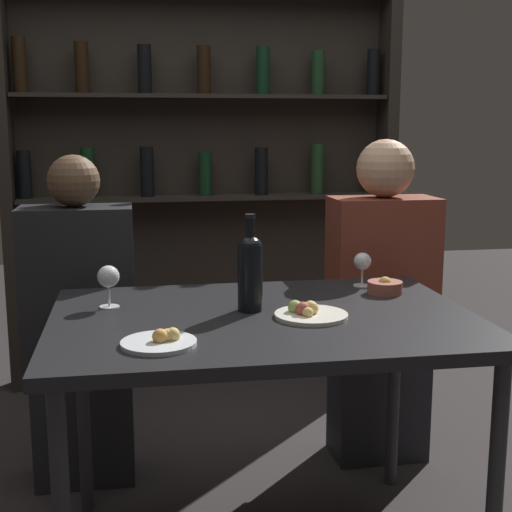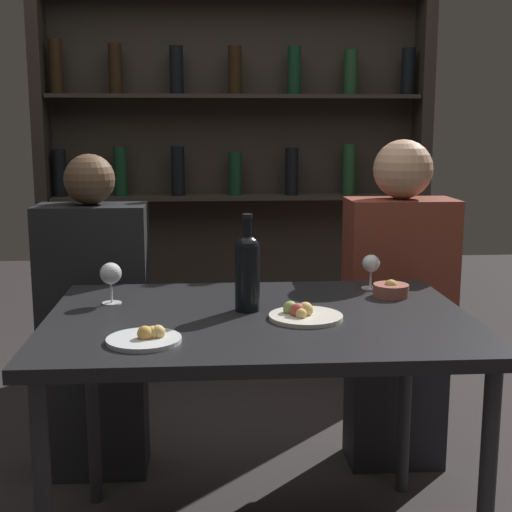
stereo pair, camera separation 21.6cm
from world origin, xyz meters
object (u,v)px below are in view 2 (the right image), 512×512
Objects in this scene: wine_bottle at (247,269)px; food_plate_1 at (146,338)px; snack_bowl at (391,290)px; seated_person_left at (96,328)px; food_plate_0 at (303,314)px; seated_person_right at (398,314)px; wine_glass_0 at (111,275)px; wine_glass_1 at (371,265)px.

wine_bottle is 1.51× the size of food_plate_1.
snack_bowl is at bearing 30.33° from food_plate_1.
food_plate_1 is at bearing -133.05° from wine_bottle.
snack_bowl is at bearing -22.39° from seated_person_left.
food_plate_0 is 0.17× the size of seated_person_right.
seated_person_right is at bearing 71.32° from snack_bowl.
wine_glass_0 reaches higher than food_plate_0.
seated_person_left reaches higher than wine_bottle.
wine_bottle is 1.37× the size of food_plate_0.
wine_glass_1 reaches higher than food_plate_1.
snack_bowl is at bearing 37.61° from food_plate_0.
wine_glass_0 is (-0.41, 0.11, -0.04)m from wine_bottle.
seated_person_right reaches higher than seated_person_left.
food_plate_1 is (-0.70, -0.55, -0.07)m from wine_glass_1.
seated_person_right is (0.18, 0.30, -0.25)m from wine_glass_1.
wine_glass_0 is 1.14m from seated_person_right.
food_plate_1 is 0.91m from seated_person_left.
wine_bottle is 0.84m from seated_person_left.
wine_glass_0 is 0.88m from snack_bowl.
wine_bottle reaches higher than food_plate_1.
wine_bottle is at bearing -45.96° from seated_person_left.
food_plate_1 is at bearing -149.67° from snack_bowl.
wine_bottle is 0.24× the size of seated_person_left.
wine_bottle is at bearing 146.12° from food_plate_0.
snack_bowl is 1.11m from seated_person_left.
wine_glass_1 is 0.09× the size of seated_person_right.
seated_person_right is (1.02, 0.44, -0.26)m from wine_glass_0.
food_plate_0 is at bearing -124.74° from seated_person_right.
wine_glass_1 reaches higher than food_plate_0.
wine_glass_0 is at bearing -170.19° from wine_glass_1.
wine_glass_0 is 1.13× the size of snack_bowl.
seated_person_right is (0.14, 0.41, -0.19)m from snack_bowl.
wine_glass_1 is 0.13m from snack_bowl.
snack_bowl reaches higher than food_plate_1.
food_plate_1 is (-0.43, -0.19, -0.00)m from food_plate_0.
seated_person_right is at bearing 58.95° from wine_glass_1.
seated_person_left is (-1.01, 0.41, -0.23)m from snack_bowl.
wine_glass_1 is 1.02× the size of snack_bowl.
wine_glass_0 is at bearing 108.84° from food_plate_1.
wine_bottle is 0.50m from wine_glass_1.
wine_bottle is at bearing -137.65° from seated_person_right.
wine_glass_1 is at bearing 52.40° from food_plate_0.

